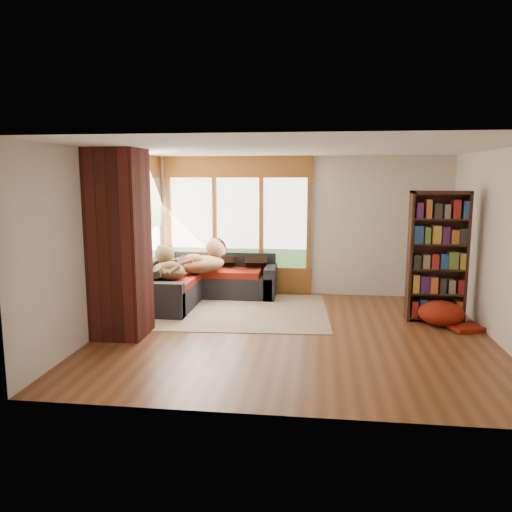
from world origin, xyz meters
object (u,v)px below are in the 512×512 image
(bookshelf, at_px, (437,257))
(dog_brindle, at_px, (167,264))
(dog_tan, at_px, (206,257))
(pouf, at_px, (441,312))
(brick_chimney, at_px, (119,244))
(sectional_sofa, at_px, (190,284))
(area_rug, at_px, (233,311))

(bookshelf, height_order, dog_brindle, bookshelf)
(dog_tan, relative_size, dog_brindle, 1.11)
(pouf, bearing_deg, brick_chimney, -166.97)
(sectional_sofa, height_order, dog_brindle, dog_brindle)
(dog_tan, bearing_deg, dog_brindle, 175.98)
(pouf, bearing_deg, dog_brindle, 174.41)
(dog_brindle, bearing_deg, area_rug, -122.69)
(sectional_sofa, relative_size, bookshelf, 1.09)
(dog_brindle, bearing_deg, dog_tan, -70.90)
(pouf, distance_m, dog_brindle, 4.44)
(sectional_sofa, relative_size, dog_brindle, 2.28)
(brick_chimney, bearing_deg, dog_brindle, 81.98)
(brick_chimney, xyz_separation_m, dog_tan, (0.73, 2.09, -0.50))
(dog_tan, bearing_deg, brick_chimney, -162.11)
(sectional_sofa, relative_size, pouf, 3.26)
(brick_chimney, distance_m, dog_tan, 2.27)
(dog_brindle, bearing_deg, sectional_sofa, -52.58)
(brick_chimney, distance_m, dog_brindle, 1.60)
(dog_brindle, bearing_deg, bookshelf, -122.55)
(area_rug, xyz_separation_m, bookshelf, (3.19, -0.16, 1.00))
(area_rug, height_order, pouf, pouf)
(dog_tan, bearing_deg, bookshelf, -64.89)
(brick_chimney, xyz_separation_m, bookshelf, (4.54, 1.27, -0.29))
(area_rug, height_order, dog_brindle, dog_brindle)
(brick_chimney, bearing_deg, dog_tan, 70.62)
(bookshelf, distance_m, dog_brindle, 4.34)
(pouf, distance_m, dog_tan, 4.04)
(bookshelf, xyz_separation_m, pouf, (0.05, -0.21, -0.81))
(area_rug, xyz_separation_m, pouf, (3.25, -0.37, 0.19))
(area_rug, bearing_deg, dog_tan, 132.84)
(sectional_sofa, bearing_deg, pouf, -17.11)
(brick_chimney, height_order, area_rug, brick_chimney)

